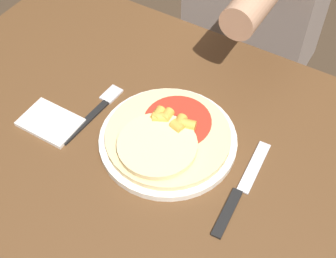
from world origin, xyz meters
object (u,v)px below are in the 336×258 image
at_px(dining_table, 149,194).
at_px(fork, 96,110).
at_px(pizza, 166,136).
at_px(knife, 241,189).
at_px(plate, 168,140).

xyz_separation_m(dining_table, fork, (-0.15, 0.05, 0.13)).
relative_size(pizza, knife, 1.07).
relative_size(plate, fork, 1.48).
bearing_deg(fork, dining_table, -16.80).
height_order(plate, knife, plate).
bearing_deg(dining_table, pizza, 73.67).
distance_m(dining_table, fork, 0.20).
relative_size(fork, knife, 0.80).
xyz_separation_m(pizza, knife, (0.16, -0.02, -0.02)).
bearing_deg(fork, pizza, 0.31).
distance_m(pizza, knife, 0.17).
relative_size(plate, pizza, 1.11).
relative_size(dining_table, fork, 6.11).
xyz_separation_m(dining_table, pizza, (0.01, 0.05, 0.15)).
distance_m(plate, fork, 0.16).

